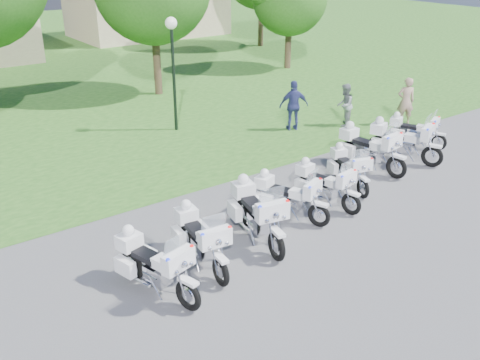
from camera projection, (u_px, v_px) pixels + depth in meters
ground at (295, 219)px, 14.16m from camera, size 100.00×100.00×0.00m
grass_lawn at (16, 57)px, 34.13m from camera, size 100.00×48.00×0.01m
motorcycle_0 at (153, 263)px, 11.00m from camera, size 1.15×2.33×1.59m
motorcycle_1 at (200, 238)px, 11.97m from camera, size 0.92×2.34×1.57m
motorcycle_2 at (257, 212)px, 12.97m from camera, size 1.18×2.53×1.72m
motorcycle_3 at (287, 196)px, 14.02m from camera, size 1.24×2.13×1.50m
motorcycle_4 at (324, 184)px, 14.75m from camera, size 0.94×2.18×1.47m
motorcycle_5 at (349, 167)px, 15.88m from camera, size 1.09×2.04×1.41m
motorcycle_6 at (369, 147)px, 17.05m from camera, size 1.00×2.55×1.72m
motorcycle_7 at (401, 140)px, 17.70m from camera, size 1.41×2.41×1.71m
motorcycle_8 at (414, 130)px, 19.03m from camera, size 1.21×1.99×1.42m
lamp_post at (172, 47)px, 19.59m from camera, size 0.44×0.44×4.26m
building_east at (147, 8)px, 41.40m from camera, size 11.44×7.28×4.10m
bystander_a at (406, 101)px, 21.14m from camera, size 0.83×0.76×1.89m
bystander_b at (345, 105)px, 21.03m from camera, size 1.03×0.97×1.68m
bystander_c at (294, 106)px, 20.52m from camera, size 1.22×0.91×1.93m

